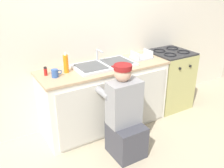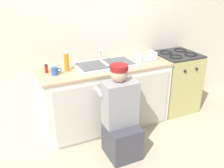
# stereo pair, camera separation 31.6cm
# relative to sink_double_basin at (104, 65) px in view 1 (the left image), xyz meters

# --- Properties ---
(ground_plane) EXTENTS (12.00, 12.00, 0.00)m
(ground_plane) POSITION_rel_sink_double_basin_xyz_m (0.00, -0.30, -0.91)
(ground_plane) COLOR tan
(back_wall) EXTENTS (6.00, 0.10, 2.50)m
(back_wall) POSITION_rel_sink_double_basin_xyz_m (0.00, 0.35, 0.34)
(back_wall) COLOR beige
(back_wall) RESTS_ON ground_plane
(counter_cabinet) EXTENTS (1.71, 0.62, 0.86)m
(counter_cabinet) POSITION_rel_sink_double_basin_xyz_m (0.00, -0.01, -0.48)
(counter_cabinet) COLOR silver
(counter_cabinet) RESTS_ON ground_plane
(countertop) EXTENTS (1.75, 0.62, 0.03)m
(countertop) POSITION_rel_sink_double_basin_xyz_m (0.00, -0.00, -0.04)
(countertop) COLOR tan
(countertop) RESTS_ON counter_cabinet
(sink_double_basin) EXTENTS (0.80, 0.44, 0.19)m
(sink_double_basin) POSITION_rel_sink_double_basin_xyz_m (0.00, 0.00, 0.00)
(sink_double_basin) COLOR silver
(sink_double_basin) RESTS_ON countertop
(stove_range) EXTENTS (0.60, 0.62, 0.93)m
(stove_range) POSITION_rel_sink_double_basin_xyz_m (1.17, -0.00, -0.45)
(stove_range) COLOR tan
(stove_range) RESTS_ON ground_plane
(plumber_person) EXTENTS (0.42, 0.61, 1.10)m
(plumber_person) POSITION_rel_sink_double_basin_xyz_m (-0.09, -0.65, -0.45)
(plumber_person) COLOR #3F3F47
(plumber_person) RESTS_ON ground_plane
(spice_bottle_red) EXTENTS (0.04, 0.04, 0.10)m
(spice_bottle_red) POSITION_rel_sink_double_basin_xyz_m (-0.75, 0.08, 0.03)
(spice_bottle_red) COLOR red
(spice_bottle_red) RESTS_ON countertop
(soap_bottle_orange) EXTENTS (0.06, 0.06, 0.25)m
(soap_bottle_orange) POSITION_rel_sink_double_basin_xyz_m (-0.51, 0.03, 0.09)
(soap_bottle_orange) COLOR orange
(soap_bottle_orange) RESTS_ON countertop
(coffee_mug) EXTENTS (0.13, 0.08, 0.09)m
(coffee_mug) POSITION_rel_sink_double_basin_xyz_m (-0.67, -0.04, 0.03)
(coffee_mug) COLOR #335699
(coffee_mug) RESTS_ON countertop
(dish_rack_tray) EXTENTS (0.28, 0.22, 0.11)m
(dish_rack_tray) POSITION_rel_sink_double_basin_xyz_m (0.63, 0.02, 0.01)
(dish_rack_tray) COLOR #B2B7BC
(dish_rack_tray) RESTS_ON countertop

